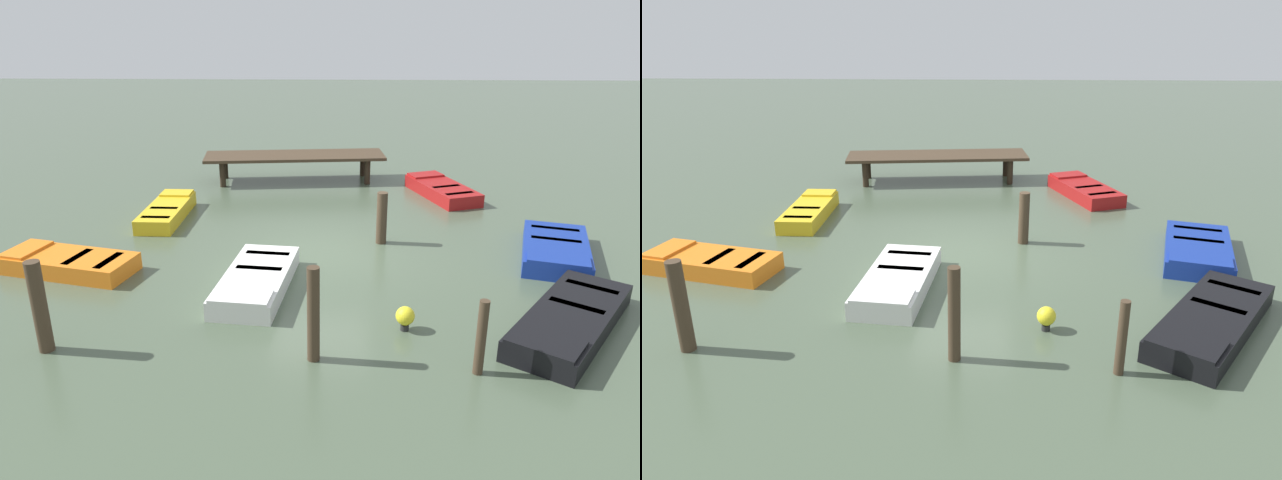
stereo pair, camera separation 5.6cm
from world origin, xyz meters
The scene contains 13 objects.
ground_plane centered at (0.00, 0.00, 0.00)m, with size 80.00×80.00×0.00m, color #475642.
dock_segment centered at (-1.08, 6.70, 0.84)m, with size 6.32×2.23×0.95m.
rowboat_white centered at (-1.30, -2.11, 0.22)m, with size 1.65×3.27×0.46m.
rowboat_black centered at (4.79, -3.68, 0.22)m, with size 3.28×3.82×0.46m.
rowboat_orange centered at (-5.72, -1.28, 0.22)m, with size 3.16×1.90×0.46m.
rowboat_blue centered at (5.70, -0.13, 0.22)m, with size 2.30×3.33×0.46m.
rowboat_red centered at (3.78, 5.00, 0.22)m, with size 2.16×3.20×0.46m.
rowboat_yellow centered at (-4.49, 2.52, 0.22)m, with size 1.04×2.95×0.46m.
mooring_piling_near_right centered at (0.04, -4.83, 0.86)m, with size 0.22×0.22×1.73m, color #423323.
mooring_piling_near_left centered at (1.55, 0.77, 0.67)m, with size 0.27×0.27×1.35m, color #423323.
mooring_piling_mid_right centered at (-4.69, -4.67, 0.85)m, with size 0.27×0.27×1.70m, color #423323.
mooring_piling_far_left centered at (2.77, -5.16, 0.67)m, with size 0.17×0.17×1.33m, color #423323.
marker_buoy centered at (1.71, -3.76, 0.29)m, with size 0.36×0.36×0.48m.
Camera 1 is at (0.42, -13.70, 5.61)m, focal length 33.58 mm.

